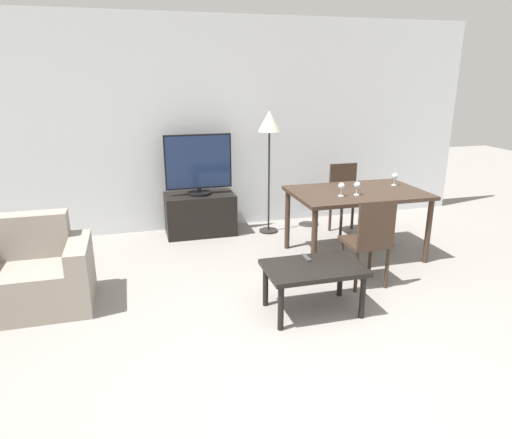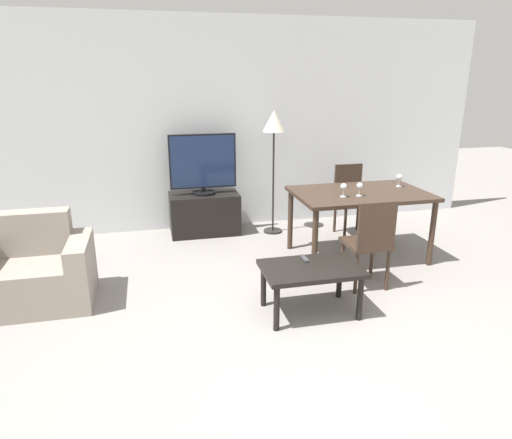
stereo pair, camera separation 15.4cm
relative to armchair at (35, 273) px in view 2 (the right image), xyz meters
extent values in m
plane|color=gray|center=(1.99, -1.89, -0.29)|extent=(18.00, 18.00, 0.00)
cube|color=silver|center=(1.99, 1.87, 1.06)|extent=(7.20, 0.06, 2.70)
cube|color=gray|center=(0.00, -0.03, -0.09)|extent=(0.62, 0.70, 0.40)
cube|color=gray|center=(0.00, 0.22, 0.31)|extent=(0.62, 0.20, 0.40)
cube|color=gray|center=(0.40, -0.03, 0.00)|extent=(0.18, 0.70, 0.58)
cube|color=black|center=(1.72, 1.56, -0.03)|extent=(0.88, 0.48, 0.53)
cylinder|color=black|center=(1.72, 1.56, 0.25)|extent=(0.29, 0.29, 0.03)
cylinder|color=black|center=(1.72, 1.56, 0.29)|extent=(0.04, 0.04, 0.05)
cube|color=black|center=(1.72, 1.56, 0.66)|extent=(0.84, 0.04, 0.68)
cube|color=#19284C|center=(1.72, 1.54, 0.66)|extent=(0.80, 0.01, 0.64)
cube|color=black|center=(2.34, -0.75, 0.12)|extent=(0.84, 0.54, 0.04)
cylinder|color=black|center=(1.98, -0.96, -0.10)|extent=(0.05, 0.05, 0.39)
cylinder|color=black|center=(2.70, -0.96, -0.10)|extent=(0.05, 0.05, 0.39)
cylinder|color=black|center=(1.98, -0.53, -0.10)|extent=(0.05, 0.05, 0.39)
cylinder|color=black|center=(2.70, -0.53, -0.10)|extent=(0.05, 0.05, 0.39)
cube|color=#38281E|center=(3.29, 0.36, 0.45)|extent=(1.45, 0.94, 0.04)
cylinder|color=#38281E|center=(2.63, -0.05, 0.07)|extent=(0.06, 0.06, 0.72)
cylinder|color=#38281E|center=(3.96, -0.05, 0.07)|extent=(0.06, 0.06, 0.72)
cylinder|color=#38281E|center=(2.63, 0.77, 0.07)|extent=(0.06, 0.06, 0.72)
cylinder|color=#38281E|center=(3.96, 0.77, 0.07)|extent=(0.06, 0.06, 0.72)
cube|color=#38281E|center=(3.04, -0.34, 0.14)|extent=(0.40, 0.40, 0.04)
cylinder|color=#38281E|center=(2.88, -0.18, -0.08)|extent=(0.04, 0.04, 0.41)
cylinder|color=#38281E|center=(3.20, -0.18, -0.08)|extent=(0.04, 0.04, 0.41)
cylinder|color=#38281E|center=(2.88, -0.50, -0.08)|extent=(0.04, 0.04, 0.41)
cylinder|color=#38281E|center=(3.20, -0.50, -0.08)|extent=(0.04, 0.04, 0.41)
cube|color=#38281E|center=(3.04, -0.52, 0.38)|extent=(0.37, 0.04, 0.44)
cube|color=#38281E|center=(3.55, 1.06, 0.14)|extent=(0.40, 0.40, 0.04)
cylinder|color=#38281E|center=(3.39, 0.89, -0.08)|extent=(0.04, 0.04, 0.41)
cylinder|color=#38281E|center=(3.71, 0.89, -0.08)|extent=(0.04, 0.04, 0.41)
cylinder|color=#38281E|center=(3.39, 1.22, -0.08)|extent=(0.04, 0.04, 0.41)
cylinder|color=#38281E|center=(3.71, 1.22, -0.08)|extent=(0.04, 0.04, 0.41)
cube|color=#38281E|center=(3.55, 1.24, 0.38)|extent=(0.37, 0.04, 0.44)
cylinder|color=black|center=(2.59, 1.40, -0.28)|extent=(0.24, 0.24, 0.02)
cylinder|color=black|center=(2.59, 1.40, 0.38)|extent=(0.02, 0.02, 1.29)
cone|color=beige|center=(2.59, 1.40, 1.15)|extent=(0.28, 0.28, 0.26)
cube|color=#38383D|center=(2.33, -0.59, 0.15)|extent=(0.04, 0.15, 0.02)
cylinder|color=silver|center=(3.20, 0.20, 0.47)|extent=(0.06, 0.06, 0.01)
cylinder|color=silver|center=(3.20, 0.20, 0.51)|extent=(0.01, 0.01, 0.07)
sphere|color=silver|center=(3.20, 0.20, 0.58)|extent=(0.07, 0.07, 0.07)
cylinder|color=silver|center=(3.02, 0.20, 0.47)|extent=(0.06, 0.06, 0.01)
cylinder|color=silver|center=(3.02, 0.20, 0.51)|extent=(0.01, 0.01, 0.07)
sphere|color=silver|center=(3.02, 0.20, 0.58)|extent=(0.07, 0.07, 0.07)
cylinder|color=silver|center=(3.83, 0.49, 0.47)|extent=(0.06, 0.06, 0.01)
cylinder|color=silver|center=(3.83, 0.49, 0.51)|extent=(0.01, 0.01, 0.07)
sphere|color=silver|center=(3.83, 0.49, 0.58)|extent=(0.07, 0.07, 0.07)
camera|label=1|loc=(0.91, -4.06, 1.69)|focal=32.00mm
camera|label=2|loc=(1.06, -4.10, 1.69)|focal=32.00mm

